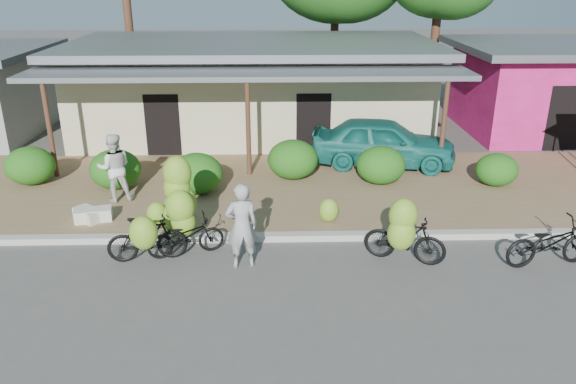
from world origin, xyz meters
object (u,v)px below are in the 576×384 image
object	(u,v)px
bike_center	(182,214)
sack_far	(88,215)
sack_near	(93,215)
bike_right	(404,235)
vendor	(242,226)
teal_van	(383,142)
bike_far_right	(550,243)
bystander	(114,168)
bike_left	(146,238)

from	to	relation	value
bike_center	sack_far	world-z (taller)	bike_center
sack_near	sack_far	xyz separation A→B (m)	(-0.14, 0.04, -0.01)
bike_right	vendor	xyz separation A→B (m)	(-3.29, 0.08, 0.21)
teal_van	sack_far	bearing A→B (deg)	125.56
sack_near	vendor	world-z (taller)	vendor
sack_near	bike_far_right	bearing A→B (deg)	-12.58
bike_center	bystander	xyz separation A→B (m)	(-2.08, 2.56, 0.19)
bike_right	teal_van	distance (m)	6.09
bike_far_right	sack_near	bearing A→B (deg)	68.69
sack_far	bystander	size ratio (longest dim) A/B	0.42
sack_near	teal_van	bearing A→B (deg)	27.01
teal_van	bike_left	bearing A→B (deg)	143.44
bystander	teal_van	size ratio (longest dim) A/B	0.41
bike_far_right	vendor	size ratio (longest dim) A/B	1.11
sack_near	teal_van	distance (m)	8.59
bike_far_right	bystander	xyz separation A→B (m)	(-9.71, 3.50, 0.51)
sack_near	bystander	xyz separation A→B (m)	(0.25, 1.28, 0.74)
sack_far	teal_van	size ratio (longest dim) A/B	0.17
bike_center	bike_right	size ratio (longest dim) A/B	1.17
bike_right	sack_far	world-z (taller)	bike_right
sack_near	sack_far	distance (m)	0.14
bike_right	bike_far_right	world-z (taller)	bike_right
bike_left	bike_right	size ratio (longest dim) A/B	0.97
bike_right	sack_far	bearing A→B (deg)	94.30
sack_near	teal_van	xyz separation A→B (m)	(7.63, 3.89, 0.59)
bike_left	sack_far	xyz separation A→B (m)	(-1.82, 1.95, -0.32)
bike_left	bystander	distance (m)	3.52
sack_far	vendor	distance (m)	4.39
bystander	sack_near	bearing A→B (deg)	65.68
bike_far_right	teal_van	size ratio (longest dim) A/B	0.46
bike_right	bystander	bearing A→B (deg)	84.37
vendor	bike_left	bearing A→B (deg)	-16.64
bike_left	bike_center	world-z (taller)	bike_center
bike_center	teal_van	distance (m)	7.41
bike_left	sack_far	bearing A→B (deg)	33.86
bike_left	sack_near	distance (m)	2.56
bike_center	bike_far_right	world-z (taller)	bike_center
bike_right	bystander	size ratio (longest dim) A/B	0.98
teal_van	sack_near	bearing A→B (deg)	126.18
teal_van	bystander	bearing A→B (deg)	118.67
bike_left	bike_far_right	bearing A→B (deg)	-101.31
bike_left	vendor	distance (m)	2.01
sack_far	bike_far_right	bearing A→B (deg)	-12.61
teal_van	bike_right	bearing A→B (deg)	-177.25
bike_left	bike_right	world-z (taller)	bike_right
bike_left	bike_center	xyz separation A→B (m)	(0.64, 0.63, 0.24)
bike_far_right	bystander	size ratio (longest dim) A/B	1.13
sack_near	bike_left	bearing A→B (deg)	-48.66
bike_left	bike_right	distance (m)	5.28
bike_center	teal_van	size ratio (longest dim) A/B	0.48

